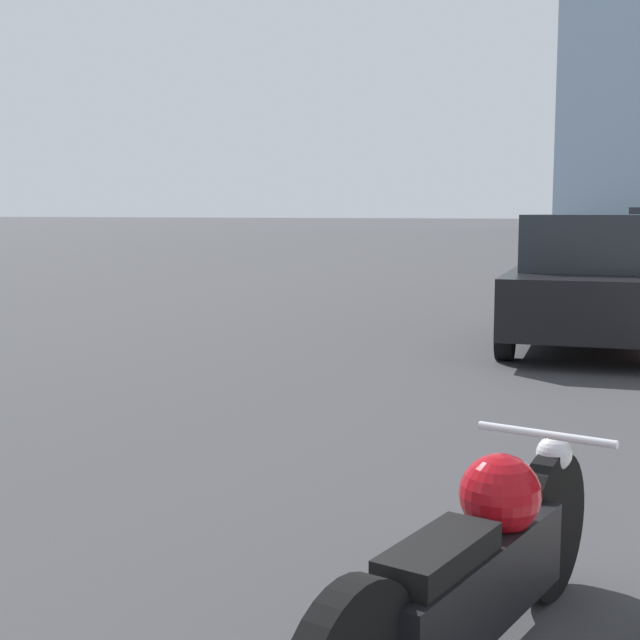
% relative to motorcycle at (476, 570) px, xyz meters
% --- Properties ---
extents(motorcycle, '(0.71, 2.32, 0.80)m').
position_rel_motorcycle_xyz_m(motorcycle, '(0.00, 0.00, 0.00)').
color(motorcycle, black).
rests_on(motorcycle, ground_plane).
extents(parked_car_black, '(2.28, 4.17, 1.69)m').
position_rel_motorcycle_xyz_m(parked_car_black, '(-0.66, 8.47, 0.43)').
color(parked_car_black, black).
rests_on(parked_car_black, ground_plane).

